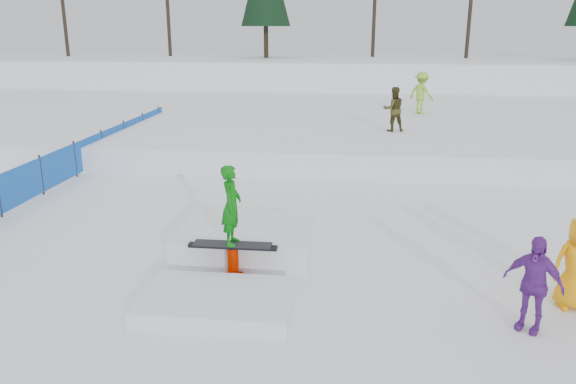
# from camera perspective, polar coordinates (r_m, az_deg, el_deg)

# --- Properties ---
(ground) EXTENTS (120.00, 120.00, 0.00)m
(ground) POSITION_cam_1_polar(r_m,az_deg,el_deg) (10.21, -4.13, -9.03)
(ground) COLOR white
(snow_berm) EXTENTS (60.00, 14.00, 2.40)m
(snow_berm) POSITION_cam_1_polar(r_m,az_deg,el_deg) (39.22, 4.05, 11.77)
(snow_berm) COLOR white
(snow_berm) RESTS_ON ground
(snow_midrise) EXTENTS (50.00, 18.00, 0.80)m
(snow_midrise) POSITION_cam_1_polar(r_m,az_deg,el_deg) (25.42, 2.51, 7.43)
(snow_midrise) COLOR white
(snow_midrise) RESTS_ON ground
(safety_fence) EXTENTS (0.05, 16.00, 1.10)m
(safety_fence) POSITION_cam_1_polar(r_m,az_deg,el_deg) (18.11, -20.82, 3.15)
(safety_fence) COLOR #1551AF
(safety_fence) RESTS_ON ground
(walker_olive) EXTENTS (0.86, 0.73, 1.56)m
(walker_olive) POSITION_cam_1_polar(r_m,az_deg,el_deg) (20.38, 10.68, 8.27)
(walker_olive) COLOR #3C3614
(walker_olive) RESTS_ON snow_midrise
(walker_ygreen) EXTENTS (1.29, 1.23, 1.76)m
(walker_ygreen) POSITION_cam_1_polar(r_m,az_deg,el_deg) (24.80, 13.39, 9.76)
(walker_ygreen) COLOR #90C533
(walker_ygreen) RESTS_ON snow_midrise
(spectator_purple) EXTENTS (0.93, 0.80, 1.50)m
(spectator_purple) POSITION_cam_1_polar(r_m,az_deg,el_deg) (9.12, 23.63, -8.53)
(spectator_purple) COLOR #6F2999
(spectator_purple) RESTS_ON ground
(jib_rail_feature) EXTENTS (2.60, 4.40, 2.11)m
(jib_rail_feature) POSITION_cam_1_polar(r_m,az_deg,el_deg) (10.71, -4.95, -6.00)
(jib_rail_feature) COLOR white
(jib_rail_feature) RESTS_ON ground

